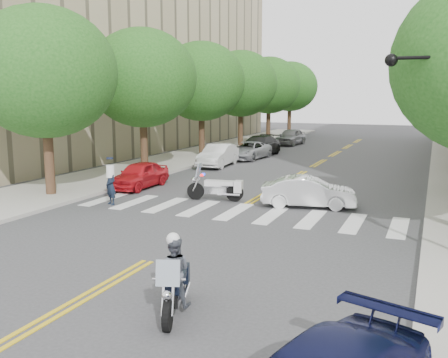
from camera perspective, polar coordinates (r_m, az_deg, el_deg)
The scene contains 18 objects.
ground at distance 14.27m, azimuth -8.69°, elevation -9.30°, with size 140.00×140.00×0.00m, color #38383A.
sidewalk_left at distance 37.64m, azimuth -3.50°, elevation 2.68°, with size 5.00×60.00×0.15m, color #9E9991.
building_left at distance 50.57m, azimuth -19.29°, elevation 17.50°, with size 26.00×44.00×24.00m, color tan.
tree_l_0 at distance 23.67m, azimuth -19.88°, elevation 11.36°, with size 6.40×6.40×8.45m.
tree_l_1 at distance 30.06m, azimuth -9.32°, elevation 11.30°, with size 6.40×6.40×8.45m.
tree_l_2 at distance 37.08m, azimuth -2.60°, elevation 11.07°, with size 6.40×6.40×8.45m.
tree_l_3 at distance 44.43m, azimuth 1.93°, elevation 10.83°, with size 6.40×6.40×8.45m.
tree_l_4 at distance 51.97m, azimuth 5.15°, elevation 10.61°, with size 6.40×6.40×8.45m.
tree_l_5 at distance 59.64m, azimuth 7.55°, elevation 10.43°, with size 6.40×6.40×8.45m.
motorcycle_police at distance 10.80m, azimuth -5.72°, elevation -11.07°, with size 1.01×2.11×1.77m.
motorcycle_parked at distance 21.83m, azimuth -0.46°, elevation -1.03°, with size 2.52×0.87×1.63m.
officer_standing at distance 21.56m, azimuth -12.81°, elevation -0.75°, with size 0.59×0.39×1.62m, color black.
convertible at distance 20.87m, azimuth 9.64°, elevation -1.48°, with size 1.34×3.85×1.27m, color white.
parked_car_a at distance 25.21m, azimuth -9.65°, elevation 0.48°, with size 1.55×3.86×1.32m, color red.
parked_car_b at distance 32.38m, azimuth -0.68°, elevation 2.72°, with size 1.52×4.35×1.43m, color white.
parked_car_c at distance 36.09m, azimuth 2.78°, elevation 3.28°, with size 2.10×4.56×1.27m, color gray.
parked_car_d at distance 38.21m, azimuth 3.97°, elevation 3.80°, with size 2.11×5.19×1.51m, color black.
parked_car_e at distance 46.91m, azimuth 7.62°, elevation 4.82°, with size 1.79×4.44×1.51m, color gray.
Camera 1 is at (7.16, -11.45, 4.59)m, focal length 40.00 mm.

